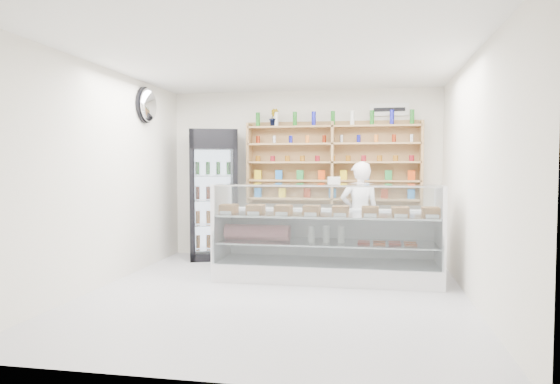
# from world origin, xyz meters

# --- Properties ---
(room) EXTENTS (5.00, 5.00, 5.00)m
(room) POSITION_xyz_m (0.00, 0.00, 1.40)
(room) COLOR #B1B0B6
(room) RESTS_ON ground
(display_counter) EXTENTS (2.99, 0.89, 1.30)m
(display_counter) POSITION_xyz_m (0.53, 0.87, 0.36)
(display_counter) COLOR white
(display_counter) RESTS_ON floor
(shop_worker) EXTENTS (0.65, 0.48, 1.61)m
(shop_worker) POSITION_xyz_m (0.95, 1.84, 0.80)
(shop_worker) COLOR white
(shop_worker) RESTS_ON floor
(drinks_cooler) EXTENTS (0.97, 0.96, 2.13)m
(drinks_cooler) POSITION_xyz_m (-1.47, 2.14, 1.07)
(drinks_cooler) COLOR black
(drinks_cooler) RESTS_ON floor
(wall_shelving) EXTENTS (2.84, 0.28, 1.33)m
(wall_shelving) POSITION_xyz_m (0.50, 2.34, 1.59)
(wall_shelving) COLOR #A9844F
(wall_shelving) RESTS_ON back_wall
(potted_plant) EXTENTS (0.18, 0.15, 0.29)m
(potted_plant) POSITION_xyz_m (-0.48, 2.34, 2.34)
(potted_plant) COLOR #1E6626
(potted_plant) RESTS_ON wall_shelving
(security_mirror) EXTENTS (0.15, 0.50, 0.50)m
(security_mirror) POSITION_xyz_m (-2.17, 1.20, 2.45)
(security_mirror) COLOR silver
(security_mirror) RESTS_ON left_wall
(wall_sign) EXTENTS (0.62, 0.03, 0.20)m
(wall_sign) POSITION_xyz_m (1.40, 2.47, 2.45)
(wall_sign) COLOR white
(wall_sign) RESTS_ON back_wall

